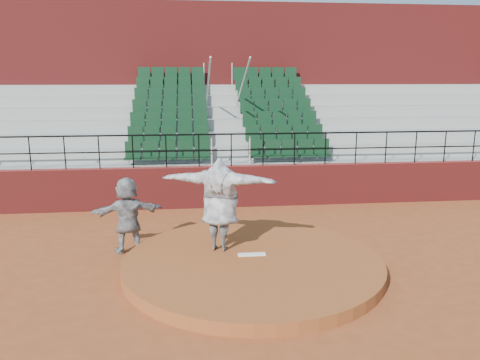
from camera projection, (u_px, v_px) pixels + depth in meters
name	position (u px, v px, depth m)	size (l,w,h in m)	color
ground	(253.00, 269.00, 10.02)	(90.00, 90.00, 0.00)	brown
pitchers_mound	(253.00, 263.00, 10.00)	(5.50, 5.50, 0.25)	brown
pitching_rubber	(252.00, 254.00, 10.11)	(0.60, 0.15, 0.03)	white
boundary_wall	(231.00, 186.00, 14.74)	(24.00, 0.30, 1.30)	maroon
wall_railing	(231.00, 143.00, 14.44)	(24.04, 0.05, 1.03)	black
seating_deck	(223.00, 145.00, 18.11)	(24.00, 5.97, 4.63)	gray
press_box_facade	(216.00, 87.00, 21.49)	(24.00, 3.00, 7.10)	maroon
pitcher	(220.00, 204.00, 10.24)	(2.56, 0.70, 2.08)	black
fielder	(128.00, 215.00, 10.84)	(1.66, 0.53, 1.79)	black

